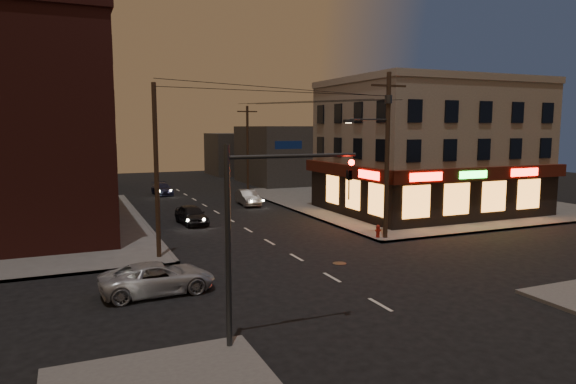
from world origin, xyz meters
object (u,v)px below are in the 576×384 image
sedan_near (192,215)px  suv_cross (158,278)px  sedan_mid (248,198)px  fire_hydrant (378,231)px  sedan_far (162,189)px

sedan_near → suv_cross: bearing=-112.4°
suv_cross → sedan_mid: 24.47m
sedan_near → sedan_mid: (6.63, 6.96, -0.01)m
suv_cross → sedan_mid: (11.34, 21.69, 0.03)m
suv_cross → sedan_mid: sedan_mid is taller
sedan_near → fire_hydrant: sedan_near is taller
suv_cross → fire_hydrant: (14.14, 5.12, -0.08)m
sedan_near → sedan_mid: size_ratio=0.98×
sedan_mid → fire_hydrant: (2.80, -16.57, -0.11)m
sedan_far → sedan_near: bearing=-93.9°
sedan_near → fire_hydrant: (9.43, -9.61, -0.12)m
sedan_far → fire_hydrant: sedan_far is taller
fire_hydrant → sedan_mid: bearing=99.6°
suv_cross → sedan_far: suv_cross is taller
sedan_mid → suv_cross: bearing=-113.7°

